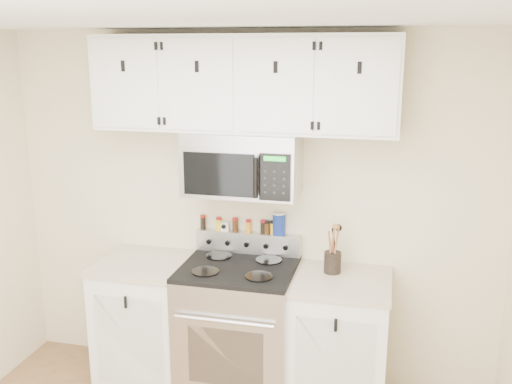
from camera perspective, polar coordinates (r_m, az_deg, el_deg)
back_wall at (r=4.05m, az=-0.66°, el=-1.88°), size 3.50×0.01×2.50m
ceiling at (r=2.25m, az=-12.16°, el=17.06°), size 3.50×3.50×0.01m
range at (r=4.05m, az=-1.75°, el=-13.54°), size 0.76×0.65×1.10m
base_cabinet_left at (r=4.30m, az=-10.80°, el=-12.48°), size 0.64×0.62×0.92m
base_cabinet_right at (r=3.98m, az=8.30°, el=-14.66°), size 0.64×0.62×0.92m
microwave at (r=3.79m, az=-1.37°, el=2.87°), size 0.76×0.44×0.42m
upper_cabinets at (r=3.74m, az=-1.33°, el=10.78°), size 2.00×0.35×0.62m
utensil_crock at (r=3.84m, az=7.66°, el=-6.82°), size 0.11×0.11×0.33m
kitchen_timer at (r=4.10m, az=-3.17°, el=-3.44°), size 0.07×0.06×0.06m
salt_canister at (r=4.00m, az=2.30°, el=-3.16°), size 0.09×0.09×0.16m
spice_jar_0 at (r=4.14m, az=-5.32°, el=-3.00°), size 0.04×0.04×0.10m
spice_jar_1 at (r=4.11m, az=-3.74°, el=-3.18°), size 0.04×0.04×0.10m
spice_jar_2 at (r=4.07m, az=-2.10°, el=-3.27°), size 0.04×0.04×0.10m
spice_jar_3 at (r=4.05m, az=-0.76°, el=-3.42°), size 0.04×0.04×0.09m
spice_jar_4 at (r=4.03m, az=0.72°, el=-3.49°), size 0.04×0.04×0.10m
spice_jar_5 at (r=4.02m, az=1.08°, el=-3.54°), size 0.04×0.04×0.09m
spice_jar_6 at (r=4.01m, az=1.69°, el=-3.56°), size 0.04×0.04×0.10m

